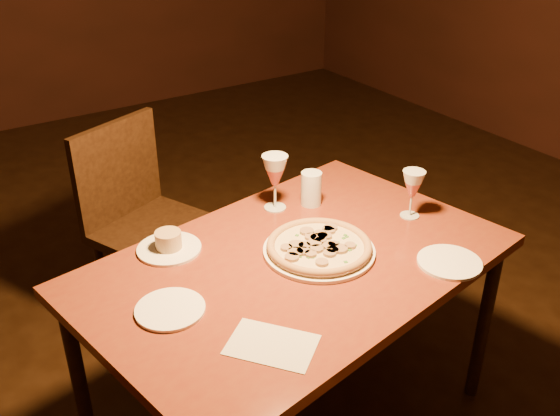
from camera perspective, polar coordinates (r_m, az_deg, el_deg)
floor at (r=2.42m, az=-3.00°, el=-18.35°), size 7.00×7.00×0.00m
dining_table at (r=1.98m, az=1.39°, el=-6.26°), size 1.44×1.06×0.70m
chair_far at (r=2.63m, az=-12.26°, el=-0.91°), size 0.56×0.56×0.89m
pizza_plate at (r=1.97m, az=3.60°, el=-3.58°), size 0.35×0.35×0.04m
ramekin_saucer at (r=2.01m, az=-10.14°, el=-3.28°), size 0.20×0.20×0.07m
wine_glass_far at (r=2.19m, az=-0.46°, el=2.35°), size 0.09×0.09×0.20m
wine_glass_right at (r=2.19m, az=11.97°, el=1.26°), size 0.08×0.08×0.17m
water_tumbler at (r=2.23m, az=2.87°, el=1.79°), size 0.07×0.07×0.12m
side_plate_left at (r=1.76m, az=-10.01°, el=-9.11°), size 0.19×0.19×0.01m
side_plate_near at (r=1.99m, az=15.23°, el=-4.81°), size 0.20×0.20×0.01m
menu_card at (r=1.62m, az=-0.75°, el=-12.39°), size 0.25×0.27×0.00m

